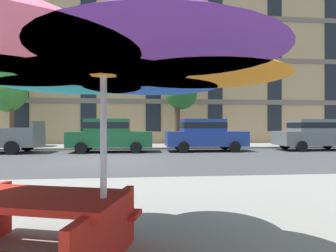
# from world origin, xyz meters

# --- Properties ---
(ground_plane) EXTENTS (120.00, 120.00, 0.00)m
(ground_plane) POSITION_xyz_m (0.00, 0.00, 0.00)
(ground_plane) COLOR #424244
(sidewalk_far) EXTENTS (56.00, 3.60, 0.12)m
(sidewalk_far) POSITION_xyz_m (0.00, 6.80, 0.06)
(sidewalk_far) COLOR gray
(sidewalk_far) RESTS_ON ground
(apartment_building) EXTENTS (37.14, 12.08, 19.20)m
(apartment_building) POSITION_xyz_m (0.00, 14.99, 9.60)
(apartment_building) COLOR tan
(apartment_building) RESTS_ON ground
(sedan_green) EXTENTS (4.40, 1.98, 1.78)m
(sedan_green) POSITION_xyz_m (-0.26, 3.70, 0.95)
(sedan_green) COLOR #195933
(sedan_green) RESTS_ON ground
(sedan_blue) EXTENTS (4.40, 1.98, 1.78)m
(sedan_blue) POSITION_xyz_m (4.92, 3.70, 0.95)
(sedan_blue) COLOR navy
(sedan_blue) RESTS_ON ground
(sedan_gray) EXTENTS (4.40, 1.98, 1.78)m
(sedan_gray) POSITION_xyz_m (11.38, 3.70, 0.95)
(sedan_gray) COLOR slate
(sedan_gray) RESTS_ON ground
(street_tree_left) EXTENTS (2.32, 2.32, 4.69)m
(street_tree_left) POSITION_xyz_m (-6.75, 6.57, 3.39)
(street_tree_left) COLOR brown
(street_tree_left) RESTS_ON ground
(street_tree_middle) EXTENTS (2.11, 2.13, 4.99)m
(street_tree_middle) POSITION_xyz_m (4.07, 6.75, 3.70)
(street_tree_middle) COLOR #4C3823
(street_tree_middle) RESTS_ON ground
(patio_umbrella) EXTENTS (3.41, 3.16, 2.34)m
(patio_umbrella) POSITION_xyz_m (1.05, -9.00, 2.07)
(patio_umbrella) COLOR silver
(patio_umbrella) RESTS_ON ground
(picnic_table) EXTENTS (2.14, 1.95, 0.77)m
(picnic_table) POSITION_xyz_m (0.33, -8.83, 0.49)
(picnic_table) COLOR red
(picnic_table) RESTS_ON ground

